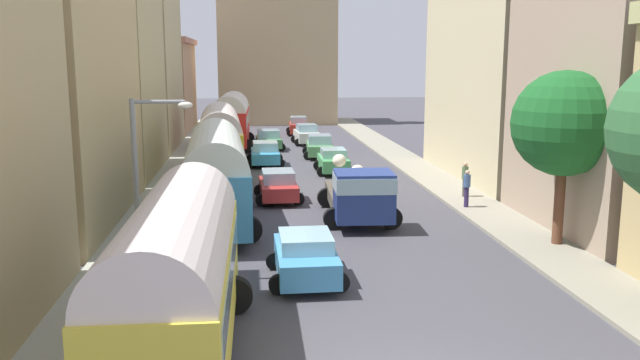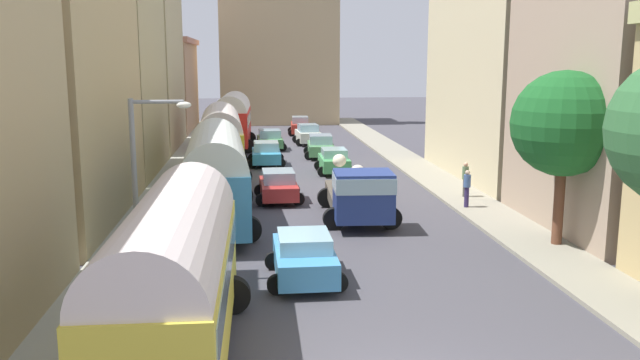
% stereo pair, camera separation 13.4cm
% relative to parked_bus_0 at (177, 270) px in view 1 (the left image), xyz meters
% --- Properties ---
extents(ground_plane, '(154.00, 154.00, 0.00)m').
position_rel_parked_bus_0_xyz_m(ground_plane, '(4.76, 24.92, -2.14)').
color(ground_plane, '#434148').
extents(sidewalk_left, '(2.50, 70.00, 0.14)m').
position_rel_parked_bus_0_xyz_m(sidewalk_left, '(-2.49, 24.92, -2.07)').
color(sidewalk_left, '#A7A998').
rests_on(sidewalk_left, ground).
extents(sidewalk_right, '(2.50, 70.00, 0.14)m').
position_rel_parked_bus_0_xyz_m(sidewalk_right, '(12.01, 24.92, -2.07)').
color(sidewalk_right, gray).
rests_on(sidewalk_right, ground).
extents(building_left_1, '(4.55, 12.37, 11.05)m').
position_rel_parked_bus_0_xyz_m(building_left_1, '(-5.81, 13.62, 3.41)').
color(building_left_1, tan).
rests_on(building_left_1, ground).
extents(building_left_2, '(5.58, 10.22, 11.28)m').
position_rel_parked_bus_0_xyz_m(building_left_2, '(-6.53, 25.23, 3.50)').
color(building_left_2, tan).
rests_on(building_left_2, ground).
extents(building_left_3, '(5.98, 11.01, 13.07)m').
position_rel_parked_bus_0_xyz_m(building_left_3, '(-6.73, 36.62, 4.40)').
color(building_left_3, tan).
rests_on(building_left_3, ground).
extents(building_left_4, '(5.96, 13.25, 8.60)m').
position_rel_parked_bus_0_xyz_m(building_left_4, '(-6.45, 49.73, 2.19)').
color(building_left_4, tan).
rests_on(building_left_4, ground).
extents(building_right_1, '(4.55, 9.15, 13.34)m').
position_rel_parked_bus_0_xyz_m(building_right_1, '(15.53, 10.19, 4.53)').
color(building_right_1, tan).
rests_on(building_right_1, ground).
extents(building_right_2, '(5.96, 13.18, 11.11)m').
position_rel_parked_bus_0_xyz_m(building_right_2, '(16.24, 21.88, 3.41)').
color(building_right_2, beige).
rests_on(building_right_2, ground).
extents(distant_church, '(12.13, 7.65, 19.89)m').
position_rel_parked_bus_0_xyz_m(distant_church, '(4.76, 56.48, 5.01)').
color(distant_church, tan).
rests_on(distant_church, ground).
extents(parked_bus_0, '(3.30, 8.98, 3.88)m').
position_rel_parked_bus_0_xyz_m(parked_bus_0, '(0.00, 0.00, 0.00)').
color(parked_bus_0, gold).
rests_on(parked_bus_0, ground).
extents(parked_bus_1, '(3.58, 9.94, 3.98)m').
position_rel_parked_bus_0_xyz_m(parked_bus_1, '(0.28, 12.61, 0.05)').
color(parked_bus_1, teal).
rests_on(parked_bus_1, ground).
extents(parked_bus_2, '(3.50, 9.34, 4.07)m').
position_rel_parked_bus_0_xyz_m(parked_bus_2, '(-0.00, 23.83, 0.11)').
color(parked_bus_2, yellow).
rests_on(parked_bus_2, ground).
extents(parked_bus_3, '(3.47, 8.16, 4.19)m').
position_rel_parked_bus_0_xyz_m(parked_bus_3, '(0.37, 35.89, 0.17)').
color(parked_bus_3, red).
rests_on(parked_bus_3, ground).
extents(cargo_truck_0, '(3.36, 6.87, 2.42)m').
position_rel_parked_bus_0_xyz_m(cargo_truck_0, '(6.14, 12.37, -0.88)').
color(cargo_truck_0, navy).
rests_on(cargo_truck_0, ground).
extents(car_0, '(2.22, 3.64, 1.49)m').
position_rel_parked_bus_0_xyz_m(car_0, '(6.61, 24.23, -1.39)').
color(car_0, '#459D58').
rests_on(car_0, ground).
extents(car_1, '(2.46, 4.00, 1.57)m').
position_rel_parked_bus_0_xyz_m(car_1, '(6.50, 30.78, -1.36)').
color(car_1, '#519156').
rests_on(car_1, ground).
extents(car_2, '(2.42, 3.71, 1.62)m').
position_rel_parked_bus_0_xyz_m(car_2, '(6.24, 37.90, -1.33)').
color(car_2, silver).
rests_on(car_2, ground).
extents(car_3, '(2.29, 3.86, 1.66)m').
position_rel_parked_bus_0_xyz_m(car_3, '(6.10, 44.62, -1.32)').
color(car_3, '#B62E23').
rests_on(car_3, ground).
extents(car_4, '(2.39, 3.71, 1.48)m').
position_rel_parked_bus_0_xyz_m(car_4, '(3.28, 5.17, -1.38)').
color(car_4, '#4291CC').
rests_on(car_4, ground).
extents(car_5, '(2.34, 3.68, 1.47)m').
position_rel_parked_bus_0_xyz_m(car_5, '(2.99, 16.84, -1.40)').
color(car_5, '#B62C29').
rests_on(car_5, ground).
extents(car_6, '(2.37, 3.73, 1.51)m').
position_rel_parked_bus_0_xyz_m(car_6, '(2.66, 27.76, -1.38)').
color(car_6, '#3897C6').
rests_on(car_6, ground).
extents(car_7, '(2.46, 3.71, 1.49)m').
position_rel_parked_bus_0_xyz_m(car_7, '(3.11, 35.20, -1.39)').
color(car_7, '#4F9557').
rests_on(car_7, ground).
extents(pedestrian_0, '(0.36, 0.36, 1.83)m').
position_rel_parked_bus_0_xyz_m(pedestrian_0, '(12.00, 16.23, -1.08)').
color(pedestrian_0, '#444241').
rests_on(pedestrian_0, ground).
extents(pedestrian_1, '(0.45, 0.45, 1.83)m').
position_rel_parked_bus_0_xyz_m(pedestrian_1, '(11.34, 13.98, -1.08)').
color(pedestrian_1, '#2D234E').
rests_on(pedestrian_1, ground).
extents(streetlamp_near, '(1.82, 0.28, 5.59)m').
position_rel_parked_bus_0_xyz_m(streetlamp_near, '(-1.46, 5.56, 1.27)').
color(streetlamp_near, gray).
rests_on(streetlamp_near, ground).
extents(roadside_tree_1, '(3.73, 3.73, 6.36)m').
position_rel_parked_bus_0_xyz_m(roadside_tree_1, '(12.66, 7.84, 2.33)').
color(roadside_tree_1, brown).
rests_on(roadside_tree_1, ground).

